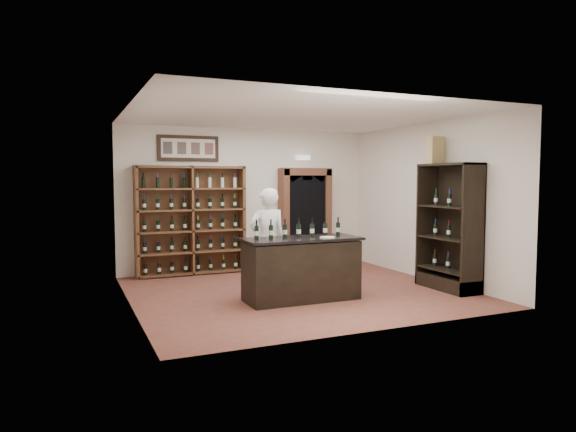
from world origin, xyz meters
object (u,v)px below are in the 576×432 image
object	(u,v)px
tasting_counter	(302,269)
shopkeeper	(267,241)
wine_shelf	(191,220)
counter_bottle_0	(257,232)
wine_crate	(435,150)
side_cabinet	(450,246)

from	to	relation	value
tasting_counter	shopkeeper	size ratio (longest dim) A/B	1.06
wine_shelf	shopkeeper	world-z (taller)	wine_shelf
counter_bottle_0	wine_crate	distance (m)	3.67
shopkeeper	wine_shelf	bearing A→B (deg)	-71.40
counter_bottle_0	shopkeeper	xyz separation A→B (m)	(0.38, 0.52, -0.22)
shopkeeper	wine_crate	xyz separation A→B (m)	(3.03, -0.53, 1.56)
shopkeeper	side_cabinet	bearing A→B (deg)	163.41
tasting_counter	counter_bottle_0	distance (m)	0.95
wine_shelf	shopkeeper	bearing A→B (deg)	-71.70
wine_shelf	counter_bottle_0	xyz separation A→B (m)	(0.38, -2.82, 0.01)
counter_bottle_0	wine_crate	world-z (taller)	wine_crate
wine_shelf	side_cabinet	bearing A→B (deg)	-40.21
shopkeeper	wine_crate	size ratio (longest dim) A/B	3.62
side_cabinet	shopkeeper	world-z (taller)	side_cabinet
wine_crate	side_cabinet	bearing A→B (deg)	-97.45
shopkeeper	wine_crate	world-z (taller)	wine_crate
tasting_counter	shopkeeper	bearing A→B (deg)	118.22
counter_bottle_0	side_cabinet	size ratio (longest dim) A/B	0.14
wine_shelf	tasting_counter	xyz separation A→B (m)	(1.10, -2.93, -0.61)
counter_bottle_0	wine_shelf	bearing A→B (deg)	97.67
side_cabinet	wine_crate	size ratio (longest dim) A/B	4.47
side_cabinet	shopkeeper	bearing A→B (deg)	163.11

